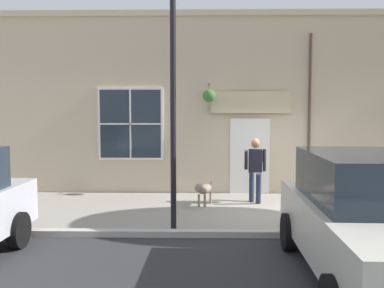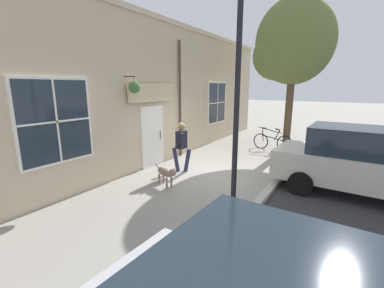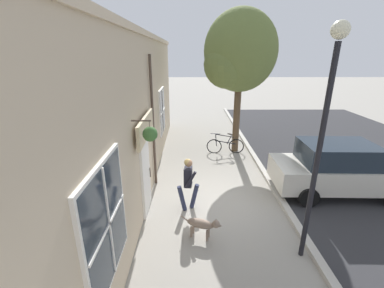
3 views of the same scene
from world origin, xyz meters
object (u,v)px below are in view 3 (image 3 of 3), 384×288
at_px(street_tree_by_curb, 238,54).
at_px(parked_car_mid_block, 339,169).
at_px(dog_on_leash, 203,224).
at_px(street_lamp, 325,119).
at_px(pedestrian_walking, 188,180).
at_px(leaning_bicycle, 225,145).

height_order(street_tree_by_curb, parked_car_mid_block, street_tree_by_curb).
distance_m(dog_on_leash, street_lamp, 3.69).
distance_m(pedestrian_walking, parked_car_mid_block, 5.03).
relative_size(leaning_bicycle, street_lamp, 0.35).
bearing_deg(street_tree_by_curb, street_lamp, -85.28).
height_order(pedestrian_walking, dog_on_leash, pedestrian_walking).
relative_size(street_tree_by_curb, parked_car_mid_block, 1.44).
relative_size(street_tree_by_curb, street_lamp, 1.26).
bearing_deg(parked_car_mid_block, pedestrian_walking, -169.24).
height_order(pedestrian_walking, parked_car_mid_block, parked_car_mid_block).
xyz_separation_m(dog_on_leash, leaning_bicycle, (1.33, 5.89, -0.02)).
height_order(pedestrian_walking, street_tree_by_curb, street_tree_by_curb).
bearing_deg(pedestrian_walking, leaning_bicycle, 69.78).
height_order(leaning_bicycle, street_lamp, street_lamp).
bearing_deg(parked_car_mid_block, leaning_bicycle, 131.66).
xyz_separation_m(parked_car_mid_block, street_lamp, (-2.30, -2.83, 2.36)).
xyz_separation_m(dog_on_leash, street_lamp, (2.28, -0.60, 2.84)).
bearing_deg(dog_on_leash, street_tree_by_curb, 74.38).
bearing_deg(parked_car_mid_block, street_tree_by_curb, 126.12).
bearing_deg(street_lamp, pedestrian_walking, 144.35).
xyz_separation_m(pedestrian_walking, leaning_bicycle, (1.69, 4.59, -0.59)).
relative_size(parked_car_mid_block, street_lamp, 0.87).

